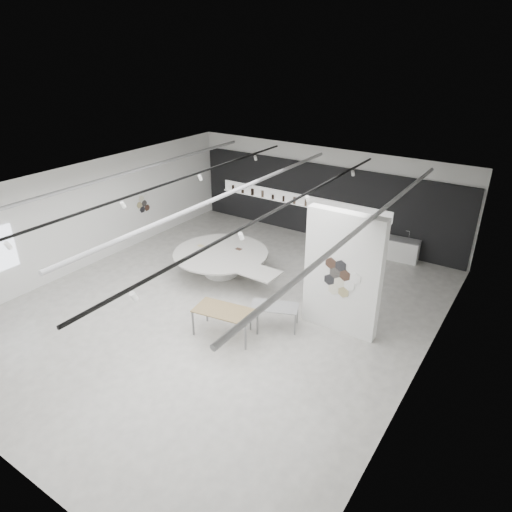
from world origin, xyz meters
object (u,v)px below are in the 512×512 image
Objects in this scene: sample_table_stone at (274,308)px; sample_table_wood at (225,312)px; display_island at (222,260)px; kitchen_counter at (399,249)px; partition_column at (343,273)px.

sample_table_wood is at bearing -129.83° from sample_table_stone.
sample_table_stone is at bearing -27.38° from display_island.
kitchen_counter is (1.57, 6.51, -0.22)m from sample_table_stone.
sample_table_wood is 1.47m from sample_table_stone.
display_island is (-4.87, 0.82, -1.24)m from partition_column.
sample_table_stone is at bearing -108.06° from kitchen_counter.
display_island is 6.77m from kitchen_counter.
kitchen_counter reaches higher than display_island.
sample_table_wood is (2.34, -2.92, 0.20)m from display_island.
display_island is at bearing -140.28° from kitchen_counter.
partition_column is 2.36× the size of kitchen_counter.
display_island is at bearing 128.74° from sample_table_wood.
display_island is 3.75m from sample_table_wood.
display_island is 2.84× the size of kitchen_counter.
partition_column is 1.94× the size of sample_table_wood.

